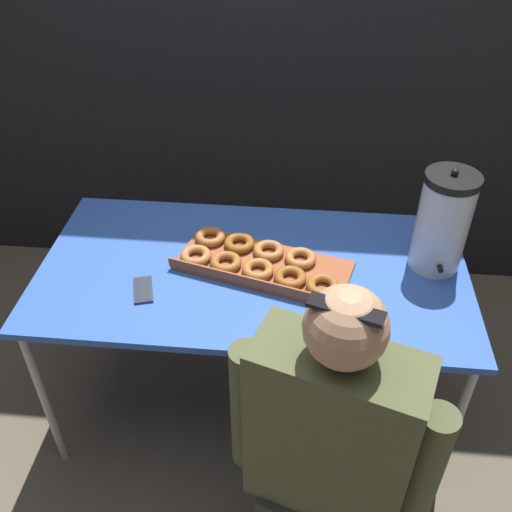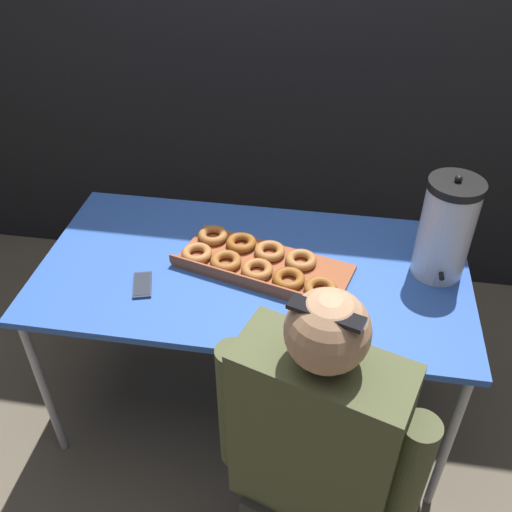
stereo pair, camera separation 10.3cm
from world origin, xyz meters
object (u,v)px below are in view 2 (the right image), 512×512
at_px(coffee_urn, 446,229).
at_px(cell_phone, 142,285).
at_px(donut_box, 259,262).
at_px(person_seated, 312,467).

xyz_separation_m(coffee_urn, cell_phone, (-1.05, -0.26, -0.19)).
xyz_separation_m(donut_box, coffee_urn, (0.65, 0.08, 0.17)).
height_order(donut_box, cell_phone, donut_box).
bearing_deg(donut_box, person_seated, -53.46).
height_order(coffee_urn, person_seated, person_seated).
distance_m(donut_box, person_seated, 0.76).
bearing_deg(donut_box, coffee_urn, 22.46).
bearing_deg(person_seated, cell_phone, -19.38).
relative_size(donut_box, person_seated, 0.54).
bearing_deg(coffee_urn, cell_phone, -166.32).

